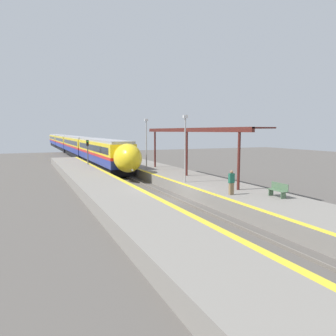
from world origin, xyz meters
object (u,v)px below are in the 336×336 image
(lamppost_near, at_px, (185,144))
(lamppost_mid, at_px, (146,141))
(person_waiting, at_px, (231,182))
(train, at_px, (71,144))
(railway_signal, at_px, (88,152))
(platform_bench, at_px, (278,190))

(lamppost_near, relative_size, lamppost_mid, 1.00)
(person_waiting, height_order, lamppost_near, lamppost_near)
(train, bearing_deg, railway_signal, -93.82)
(platform_bench, height_order, lamppost_mid, lamppost_mid)
(railway_signal, bearing_deg, lamppost_mid, -60.10)
(person_waiting, height_order, lamppost_mid, lamppost_mid)
(platform_bench, xyz_separation_m, lamppost_mid, (-2.66, 16.91, 2.62))
(platform_bench, relative_size, railway_signal, 0.37)
(railway_signal, bearing_deg, lamppost_near, -74.77)
(railway_signal, xyz_separation_m, lamppost_mid, (4.73, -8.22, 1.57))
(train, distance_m, lamppost_near, 50.85)
(train, bearing_deg, platform_bench, -84.96)
(train, height_order, railway_signal, train)
(train, relative_size, platform_bench, 61.35)
(lamppost_mid, bearing_deg, train, 93.44)
(platform_bench, bearing_deg, railway_signal, 106.39)
(train, distance_m, railway_signal, 33.47)
(platform_bench, xyz_separation_m, lamppost_near, (-2.66, 7.76, 2.62))
(platform_bench, relative_size, person_waiting, 0.91)
(train, distance_m, person_waiting, 56.79)
(platform_bench, distance_m, person_waiting, 2.92)
(platform_bench, bearing_deg, person_waiting, 141.46)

